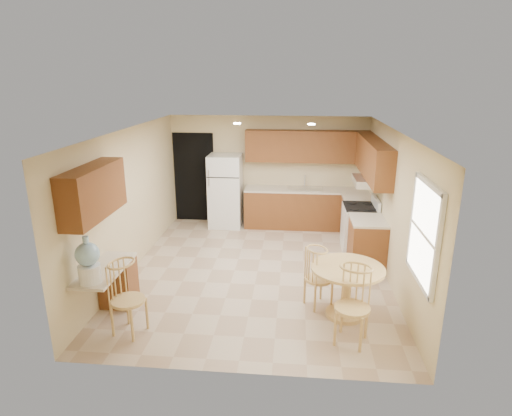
# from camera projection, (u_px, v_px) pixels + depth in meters

# --- Properties ---
(floor) EXTENTS (5.50, 5.50, 0.00)m
(floor) POSITION_uv_depth(u_px,v_px,m) (258.00, 271.00, 7.65)
(floor) COLOR #C0A88B
(floor) RESTS_ON ground
(ceiling) EXTENTS (4.50, 5.50, 0.02)m
(ceiling) POSITION_uv_depth(u_px,v_px,m) (258.00, 131.00, 6.91)
(ceiling) COLOR white
(ceiling) RESTS_ON wall_back
(wall_back) EXTENTS (4.50, 0.02, 2.50)m
(wall_back) POSITION_uv_depth(u_px,v_px,m) (268.00, 171.00, 9.90)
(wall_back) COLOR beige
(wall_back) RESTS_ON floor
(wall_front) EXTENTS (4.50, 0.02, 2.50)m
(wall_front) POSITION_uv_depth(u_px,v_px,m) (235.00, 277.00, 4.66)
(wall_front) COLOR beige
(wall_front) RESTS_ON floor
(wall_left) EXTENTS (0.02, 5.50, 2.50)m
(wall_left) POSITION_uv_depth(u_px,v_px,m) (130.00, 201.00, 7.48)
(wall_left) COLOR beige
(wall_left) RESTS_ON floor
(wall_right) EXTENTS (0.02, 5.50, 2.50)m
(wall_right) POSITION_uv_depth(u_px,v_px,m) (393.00, 208.00, 7.08)
(wall_right) COLOR beige
(wall_right) RESTS_ON floor
(doorway) EXTENTS (0.90, 0.02, 2.10)m
(doorway) POSITION_uv_depth(u_px,v_px,m) (194.00, 177.00, 10.10)
(doorway) COLOR black
(doorway) RESTS_ON floor
(base_cab_back) EXTENTS (2.75, 0.60, 0.87)m
(base_cab_back) POSITION_uv_depth(u_px,v_px,m) (305.00, 209.00, 9.77)
(base_cab_back) COLOR brown
(base_cab_back) RESTS_ON floor
(counter_back) EXTENTS (2.75, 0.63, 0.04)m
(counter_back) POSITION_uv_depth(u_px,v_px,m) (306.00, 190.00, 9.64)
(counter_back) COLOR beige
(counter_back) RESTS_ON base_cab_back
(base_cab_right_a) EXTENTS (0.60, 0.59, 0.87)m
(base_cab_right_a) POSITION_uv_depth(u_px,v_px,m) (356.00, 219.00, 9.11)
(base_cab_right_a) COLOR brown
(base_cab_right_a) RESTS_ON floor
(counter_right_a) EXTENTS (0.63, 0.59, 0.04)m
(counter_right_a) POSITION_uv_depth(u_px,v_px,m) (358.00, 198.00, 8.98)
(counter_right_a) COLOR beige
(counter_right_a) RESTS_ON base_cab_right_a
(base_cab_right_b) EXTENTS (0.60, 0.80, 0.87)m
(base_cab_right_b) POSITION_uv_depth(u_px,v_px,m) (367.00, 244.00, 7.73)
(base_cab_right_b) COLOR brown
(base_cab_right_b) RESTS_ON floor
(counter_right_b) EXTENTS (0.63, 0.80, 0.04)m
(counter_right_b) POSITION_uv_depth(u_px,v_px,m) (369.00, 220.00, 7.59)
(counter_right_b) COLOR beige
(counter_right_b) RESTS_ON base_cab_right_b
(upper_cab_back) EXTENTS (2.75, 0.33, 0.70)m
(upper_cab_back) POSITION_uv_depth(u_px,v_px,m) (307.00, 146.00, 9.48)
(upper_cab_back) COLOR brown
(upper_cab_back) RESTS_ON wall_back
(upper_cab_right) EXTENTS (0.33, 2.42, 0.70)m
(upper_cab_right) POSITION_uv_depth(u_px,v_px,m) (373.00, 159.00, 8.07)
(upper_cab_right) COLOR brown
(upper_cab_right) RESTS_ON wall_right
(upper_cab_left) EXTENTS (0.33, 1.40, 0.70)m
(upper_cab_left) POSITION_uv_depth(u_px,v_px,m) (93.00, 192.00, 5.77)
(upper_cab_left) COLOR brown
(upper_cab_left) RESTS_ON wall_left
(sink) EXTENTS (0.78, 0.44, 0.01)m
(sink) POSITION_uv_depth(u_px,v_px,m) (305.00, 189.00, 9.63)
(sink) COLOR silver
(sink) RESTS_ON counter_back
(range_hood) EXTENTS (0.50, 0.76, 0.14)m
(range_hood) POSITION_uv_depth(u_px,v_px,m) (367.00, 181.00, 8.17)
(range_hood) COLOR silver
(range_hood) RESTS_ON upper_cab_right
(desk_pedestal) EXTENTS (0.48, 0.42, 0.72)m
(desk_pedestal) POSITION_uv_depth(u_px,v_px,m) (118.00, 282.00, 6.47)
(desk_pedestal) COLOR brown
(desk_pedestal) RESTS_ON floor
(desk_top) EXTENTS (0.50, 1.20, 0.04)m
(desk_top) POSITION_uv_depth(u_px,v_px,m) (105.00, 270.00, 5.99)
(desk_top) COLOR beige
(desk_top) RESTS_ON desk_pedestal
(window) EXTENTS (0.06, 1.12, 1.30)m
(window) POSITION_uv_depth(u_px,v_px,m) (425.00, 233.00, 5.25)
(window) COLOR white
(window) RESTS_ON wall_right
(can_light_a) EXTENTS (0.14, 0.14, 0.02)m
(can_light_a) POSITION_uv_depth(u_px,v_px,m) (237.00, 123.00, 8.10)
(can_light_a) COLOR white
(can_light_a) RESTS_ON ceiling
(can_light_b) EXTENTS (0.14, 0.14, 0.02)m
(can_light_b) POSITION_uv_depth(u_px,v_px,m) (311.00, 124.00, 7.98)
(can_light_b) COLOR white
(can_light_b) RESTS_ON ceiling
(refrigerator) EXTENTS (0.73, 0.71, 1.66)m
(refrigerator) POSITION_uv_depth(u_px,v_px,m) (226.00, 191.00, 9.77)
(refrigerator) COLOR white
(refrigerator) RESTS_ON floor
(stove) EXTENTS (0.65, 0.76, 1.09)m
(stove) POSITION_uv_depth(u_px,v_px,m) (360.00, 228.00, 8.46)
(stove) COLOR white
(stove) RESTS_ON floor
(dining_table) EXTENTS (1.04, 1.04, 0.77)m
(dining_table) POSITION_uv_depth(u_px,v_px,m) (347.00, 284.00, 6.10)
(dining_table) COLOR tan
(dining_table) RESTS_ON floor
(chair_table_a) EXTENTS (0.41, 0.53, 0.93)m
(chair_table_a) POSITION_uv_depth(u_px,v_px,m) (319.00, 274.00, 6.27)
(chair_table_a) COLOR tan
(chair_table_a) RESTS_ON floor
(chair_table_b) EXTENTS (0.46, 0.50, 1.04)m
(chair_table_b) POSITION_uv_depth(u_px,v_px,m) (354.00, 302.00, 5.35)
(chair_table_b) COLOR tan
(chair_table_b) RESTS_ON floor
(chair_desk) EXTENTS (0.45, 0.58, 1.02)m
(chair_desk) POSITION_uv_depth(u_px,v_px,m) (124.00, 295.00, 5.56)
(chair_desk) COLOR tan
(chair_desk) RESTS_ON floor
(water_crock) EXTENTS (0.31, 0.31, 0.64)m
(water_crock) POSITION_uv_depth(u_px,v_px,m) (88.00, 262.00, 5.50)
(water_crock) COLOR white
(water_crock) RESTS_ON desk_top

